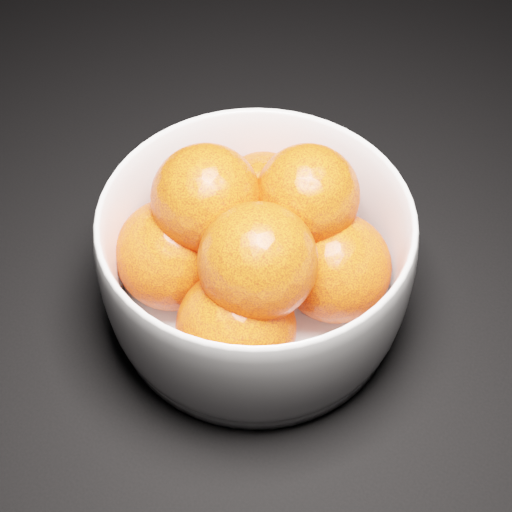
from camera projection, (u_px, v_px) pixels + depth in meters
The scene contains 3 objects.
ground at pixel (333, 115), 0.75m from camera, with size 3.00×3.00×0.00m, color black.
bowl at pixel (256, 261), 0.55m from camera, with size 0.24×0.24×0.12m.
orange_pile at pixel (251, 248), 0.53m from camera, with size 0.20×0.20×0.13m.
Camera 1 is at (0.23, -0.54, 0.49)m, focal length 50.00 mm.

